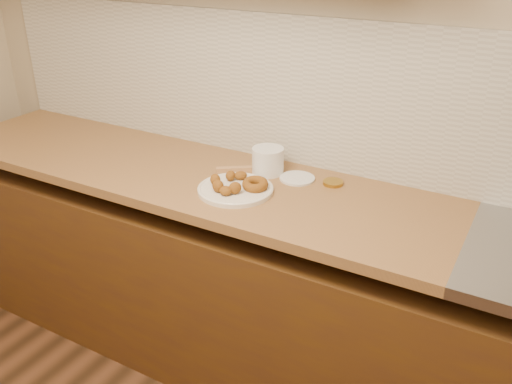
# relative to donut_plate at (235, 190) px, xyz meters

# --- Properties ---
(wall_back) EXTENTS (4.00, 0.02, 2.70)m
(wall_back) POSITION_rel_donut_plate_xyz_m (0.32, 0.38, 0.44)
(wall_back) COLOR tan
(wall_back) RESTS_ON ground
(base_cabinet) EXTENTS (3.60, 0.60, 0.77)m
(base_cabinet) POSITION_rel_donut_plate_xyz_m (0.32, 0.07, -0.52)
(base_cabinet) COLOR #4E2F0D
(base_cabinet) RESTS_ON floor
(butcher_block) EXTENTS (2.30, 0.62, 0.04)m
(butcher_block) POSITION_rel_donut_plate_xyz_m (-0.33, 0.07, -0.03)
(butcher_block) COLOR olive
(butcher_block) RESTS_ON base_cabinet
(backsplash) EXTENTS (3.60, 0.02, 0.60)m
(backsplash) POSITION_rel_donut_plate_xyz_m (0.32, 0.37, 0.29)
(backsplash) COLOR beige
(backsplash) RESTS_ON wall_back
(donut_plate) EXTENTS (0.29, 0.29, 0.02)m
(donut_plate) POSITION_rel_donut_plate_xyz_m (0.00, 0.00, 0.00)
(donut_plate) COLOR silver
(donut_plate) RESTS_ON butcher_block
(ring_donut) EXTENTS (0.13, 0.14, 0.04)m
(ring_donut) POSITION_rel_donut_plate_xyz_m (0.07, 0.03, 0.03)
(ring_donut) COLOR brown
(ring_donut) RESTS_ON donut_plate
(fried_dough_chunks) EXTENTS (0.16, 0.21, 0.05)m
(fried_dough_chunks) POSITION_rel_donut_plate_xyz_m (-0.03, -0.02, 0.03)
(fried_dough_chunks) COLOR brown
(fried_dough_chunks) RESTS_ON donut_plate
(plastic_tub) EXTENTS (0.16, 0.16, 0.11)m
(plastic_tub) POSITION_rel_donut_plate_xyz_m (0.02, 0.21, 0.04)
(plastic_tub) COLOR white
(plastic_tub) RESTS_ON butcher_block
(tub_lid) EXTENTS (0.17, 0.17, 0.01)m
(tub_lid) POSITION_rel_donut_plate_xyz_m (0.15, 0.21, -0.00)
(tub_lid) COLOR silver
(tub_lid) RESTS_ON butcher_block
(brass_jar_lid) EXTENTS (0.09, 0.09, 0.01)m
(brass_jar_lid) POSITION_rel_donut_plate_xyz_m (0.30, 0.24, -0.00)
(brass_jar_lid) COLOR #A57F29
(brass_jar_lid) RESTS_ON butcher_block
(wooden_utensil) EXTENTS (0.18, 0.14, 0.02)m
(wooden_utensil) POSITION_rel_donut_plate_xyz_m (-0.08, 0.18, -0.00)
(wooden_utensil) COLOR #AC7C4D
(wooden_utensil) RESTS_ON butcher_block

